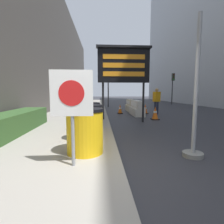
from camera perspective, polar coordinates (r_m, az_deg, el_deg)
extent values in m
plane|color=#2D2D33|center=(3.38, 3.35, -18.58)|extent=(120.00, 120.00, 0.00)
cube|color=gray|center=(3.65, -28.93, -16.20)|extent=(3.77, 56.00, 0.15)
cube|color=#4C4742|center=(13.86, -20.19, 21.80)|extent=(0.40, 50.40, 10.40)
cube|color=#335628|center=(6.21, -30.49, -3.36)|extent=(0.90, 4.50, 0.65)
cylinder|color=yellow|center=(3.75, -8.82, -6.56)|extent=(0.76, 0.76, 0.89)
cylinder|color=black|center=(3.67, -8.94, 0.68)|extent=(0.79, 0.79, 0.06)
cylinder|color=yellow|center=(4.79, -7.78, -3.70)|extent=(0.76, 0.76, 0.89)
cylinder|color=black|center=(4.73, -7.86, 1.96)|extent=(0.79, 0.79, 0.06)
cylinder|color=yellow|center=(5.85, -7.77, -1.87)|extent=(0.76, 0.76, 0.89)
cylinder|color=black|center=(5.80, -7.84, 2.77)|extent=(0.79, 0.79, 0.06)
cylinder|color=gray|center=(3.10, -12.68, -5.79)|extent=(0.06, 0.06, 1.27)
cube|color=white|center=(3.01, -13.04, 5.99)|extent=(0.71, 0.04, 0.77)
cylinder|color=red|center=(2.99, -13.11, 5.99)|extent=(0.43, 0.01, 0.43)
cylinder|color=black|center=(8.32, -2.93, 3.07)|extent=(0.10, 0.10, 1.90)
cylinder|color=black|center=(8.58, 10.16, 3.08)|extent=(0.10, 0.10, 1.90)
cube|color=black|center=(8.47, 3.80, 14.85)|extent=(2.43, 0.24, 1.56)
cube|color=black|center=(8.56, 3.91, 20.41)|extent=(2.55, 0.34, 0.10)
cube|color=orange|center=(8.41, 3.95, 17.60)|extent=(1.94, 0.02, 0.22)
cube|color=orange|center=(8.34, 3.92, 14.98)|extent=(1.94, 0.02, 0.22)
cube|color=orange|center=(8.30, 3.90, 12.31)|extent=(1.94, 0.02, 0.22)
cube|color=silver|center=(11.21, 8.02, 0.20)|extent=(0.62, 2.15, 0.46)
cube|color=silver|center=(11.17, 8.05, 2.56)|extent=(0.37, 2.15, 0.46)
cube|color=white|center=(11.13, 7.06, 2.56)|extent=(0.02, 1.72, 0.23)
cube|color=beige|center=(13.57, 5.92, 1.28)|extent=(0.53, 1.73, 0.46)
cube|color=beige|center=(13.54, 5.95, 3.20)|extent=(0.32, 1.73, 0.46)
cube|color=white|center=(13.51, 5.23, 3.20)|extent=(0.02, 1.39, 0.23)
cube|color=black|center=(11.89, 2.65, -0.42)|extent=(0.36, 0.36, 0.04)
cone|color=orange|center=(11.86, 2.65, 1.11)|extent=(0.29, 0.29, 0.60)
cylinder|color=white|center=(11.85, 2.65, 1.26)|extent=(0.16, 0.16, 0.08)
cube|color=black|center=(9.54, 13.85, -2.28)|extent=(0.40, 0.40, 0.04)
cone|color=orange|center=(9.50, 13.91, -0.16)|extent=(0.32, 0.32, 0.67)
cylinder|color=white|center=(9.49, 13.92, 0.05)|extent=(0.18, 0.18, 0.09)
cube|color=black|center=(12.08, 10.79, -0.42)|extent=(0.37, 0.37, 0.04)
cone|color=orange|center=(12.05, 10.82, 1.14)|extent=(0.30, 0.30, 0.62)
cylinder|color=white|center=(12.05, 10.82, 1.29)|extent=(0.17, 0.17, 0.09)
cylinder|color=#2D2D30|center=(17.35, -1.24, 8.48)|extent=(0.12, 0.12, 4.13)
cube|color=#23281E|center=(17.33, -1.23, 13.94)|extent=(0.28, 0.28, 0.84)
sphere|color=#360605|center=(17.22, -1.21, 14.93)|extent=(0.15, 0.15, 0.15)
sphere|color=#392C06|center=(17.18, -1.21, 14.00)|extent=(0.15, 0.15, 0.15)
sphere|color=green|center=(17.15, -1.21, 13.07)|extent=(0.15, 0.15, 0.15)
cylinder|color=#2D2D30|center=(22.24, 19.06, 7.08)|extent=(0.12, 0.12, 3.66)
cube|color=#23281E|center=(22.17, 19.36, 10.73)|extent=(0.28, 0.28, 0.84)
sphere|color=#360605|center=(22.05, 19.54, 11.48)|extent=(0.15, 0.15, 0.15)
sphere|color=#392C06|center=(22.03, 19.51, 10.76)|extent=(0.15, 0.15, 0.15)
sphere|color=green|center=(22.01, 19.49, 10.03)|extent=(0.15, 0.15, 0.15)
cylinder|color=#23283D|center=(11.91, 13.91, 1.31)|extent=(0.14, 0.14, 0.83)
cylinder|color=#23283D|center=(11.96, 14.62, 1.31)|extent=(0.14, 0.14, 0.83)
cube|color=orange|center=(11.89, 14.37, 4.87)|extent=(0.52, 0.44, 0.65)
sphere|color=#B08550|center=(11.89, 14.43, 6.99)|extent=(0.23, 0.23, 0.23)
cylinder|color=gray|center=(4.40, 24.87, -12.49)|extent=(0.44, 0.44, 0.10)
cylinder|color=#9EA0A5|center=(4.18, 25.86, 7.87)|extent=(0.09, 0.09, 2.96)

